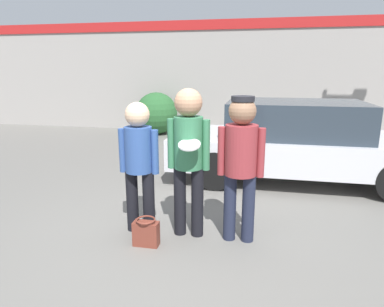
{
  "coord_description": "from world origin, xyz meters",
  "views": [
    {
      "loc": [
        0.93,
        -3.82,
        2.03
      ],
      "look_at": [
        0.09,
        0.26,
        1.0
      ],
      "focal_mm": 32.0,
      "sensor_mm": 36.0,
      "label": 1
    }
  ],
  "objects_px": {
    "handbag": "(146,233)",
    "person_left": "(139,157)",
    "parked_car_near": "(297,141)",
    "person_right": "(241,156)",
    "person_middle_with_frisbee": "(189,149)",
    "shrub": "(157,113)"
  },
  "relations": [
    {
      "from": "person_left",
      "to": "person_right",
      "type": "distance_m",
      "value": 1.24
    },
    {
      "from": "person_left",
      "to": "parked_car_near",
      "type": "bearing_deg",
      "value": 50.74
    },
    {
      "from": "person_right",
      "to": "parked_car_near",
      "type": "bearing_deg",
      "value": 71.42
    },
    {
      "from": "person_left",
      "to": "parked_car_near",
      "type": "relative_size",
      "value": 0.36
    },
    {
      "from": "person_middle_with_frisbee",
      "to": "person_right",
      "type": "distance_m",
      "value": 0.62
    },
    {
      "from": "person_middle_with_frisbee",
      "to": "handbag",
      "type": "relative_size",
      "value": 5.46
    },
    {
      "from": "shrub",
      "to": "person_middle_with_frisbee",
      "type": "bearing_deg",
      "value": -69.36
    },
    {
      "from": "person_middle_with_frisbee",
      "to": "parked_car_near",
      "type": "distance_m",
      "value": 2.98
    },
    {
      "from": "person_left",
      "to": "parked_car_near",
      "type": "xyz_separation_m",
      "value": [
        2.11,
        2.58,
        -0.24
      ]
    },
    {
      "from": "shrub",
      "to": "handbag",
      "type": "distance_m",
      "value": 7.24
    },
    {
      "from": "shrub",
      "to": "handbag",
      "type": "bearing_deg",
      "value": -73.61
    },
    {
      "from": "handbag",
      "to": "person_middle_with_frisbee",
      "type": "bearing_deg",
      "value": 40.93
    },
    {
      "from": "person_right",
      "to": "person_left",
      "type": "bearing_deg",
      "value": -179.79
    },
    {
      "from": "handbag",
      "to": "parked_car_near",
      "type": "bearing_deg",
      "value": 56.85
    },
    {
      "from": "person_middle_with_frisbee",
      "to": "parked_car_near",
      "type": "height_order",
      "value": "person_middle_with_frisbee"
    },
    {
      "from": "parked_car_near",
      "to": "person_right",
      "type": "bearing_deg",
      "value": -108.58
    },
    {
      "from": "person_middle_with_frisbee",
      "to": "person_left",
      "type": "bearing_deg",
      "value": -178.44
    },
    {
      "from": "person_right",
      "to": "handbag",
      "type": "bearing_deg",
      "value": -161.02
    },
    {
      "from": "handbag",
      "to": "person_left",
      "type": "bearing_deg",
      "value": 117.98
    },
    {
      "from": "person_left",
      "to": "person_right",
      "type": "xyz_separation_m",
      "value": [
        1.24,
        0.0,
        0.08
      ]
    },
    {
      "from": "person_right",
      "to": "parked_car_near",
      "type": "relative_size",
      "value": 0.38
    },
    {
      "from": "person_right",
      "to": "handbag",
      "type": "relative_size",
      "value": 5.23
    }
  ]
}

